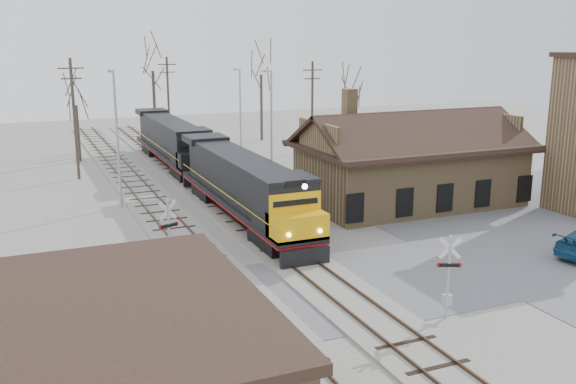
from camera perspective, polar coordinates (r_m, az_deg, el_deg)
name	(u,v)px	position (r m, az deg, el deg)	size (l,w,h in m)	color
ground	(333,289)	(29.69, 4.01, -8.61)	(140.00, 140.00, 0.00)	#A19B91
road	(333,289)	(29.68, 4.01, -8.58)	(60.00, 9.00, 0.03)	#59595D
parking_lot	(563,223)	(43.27, 23.22, -2.54)	(22.00, 26.00, 0.03)	#59595D
track_main	(231,209)	(42.87, -5.13, -1.55)	(3.40, 90.00, 0.24)	#A19B91
track_siding	(163,217)	(41.76, -11.01, -2.16)	(3.40, 90.00, 0.24)	#A19B91
depot	(410,169)	(44.85, 10.77, 2.01)	(15.20, 9.31, 7.90)	#95764D
locomotive_lead	(245,187)	(39.59, -3.85, 0.43)	(2.85, 19.09, 4.24)	black
locomotive_trailing	(172,142)	(57.91, -10.23, 4.41)	(2.85, 19.09, 4.01)	black
crossbuck_near	(448,279)	(26.92, 14.05, -7.51)	(0.95, 0.48, 3.52)	#A5A8AD
crossbuck_far	(169,239)	(31.41, -10.51, -4.10)	(1.04, 0.43, 3.76)	#A5A8AD
streetlight_a	(117,132)	(44.09, -14.99, 5.20)	(0.25, 2.04, 9.20)	#A5A8AD
streetlight_b	(271,117)	(53.10, -1.55, 6.69)	(0.25, 2.04, 8.67)	#A5A8AD
streetlight_c	(240,104)	(65.97, -4.31, 7.79)	(0.25, 2.04, 8.21)	#A5A8AD
utility_pole_a	(74,117)	(54.14, -18.45, 6.35)	(2.00, 0.24, 9.68)	#382D23
utility_pole_b	(168,99)	(70.10, -10.59, 8.12)	(2.00, 0.24, 9.28)	#382D23
utility_pole_c	(312,108)	(61.08, 2.17, 7.48)	(2.00, 0.24, 9.09)	#382D23
tree_b	(75,96)	(62.11, -18.40, 8.09)	(3.46, 3.46, 8.49)	#382D23
tree_c	(152,59)	(70.93, -11.98, 11.52)	(5.19, 5.19, 12.72)	#382D23
tree_d	(261,64)	(71.67, -2.41, 11.34)	(4.85, 4.85, 11.89)	#382D23
tree_e	(352,88)	(69.37, 5.70, 9.19)	(3.46, 3.46, 8.48)	#382D23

